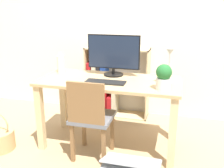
# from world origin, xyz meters

# --- Properties ---
(ground_plane) EXTENTS (10.00, 10.00, 0.00)m
(ground_plane) POSITION_xyz_m (0.00, 0.00, 0.00)
(ground_plane) COLOR tan
(wall_back) EXTENTS (8.00, 0.05, 2.60)m
(wall_back) POSITION_xyz_m (0.00, 1.00, 1.30)
(wall_back) COLOR silver
(wall_back) RESTS_ON ground_plane
(desk) EXTENTS (1.49, 0.68, 0.76)m
(desk) POSITION_xyz_m (0.00, 0.00, 0.62)
(desk) COLOR tan
(desk) RESTS_ON ground_plane
(monitor) EXTENTS (0.59, 0.22, 0.45)m
(monitor) POSITION_xyz_m (-0.01, 0.20, 1.00)
(monitor) COLOR black
(monitor) RESTS_ON desk
(keyboard) EXTENTS (0.41, 0.14, 0.02)m
(keyboard) POSITION_xyz_m (-0.01, -0.11, 0.77)
(keyboard) COLOR black
(keyboard) RESTS_ON desk
(vase) EXTENTS (0.08, 0.08, 0.24)m
(vase) POSITION_xyz_m (-0.63, 0.14, 0.87)
(vase) COLOR silver
(vase) RESTS_ON desk
(desk_lamp) EXTENTS (0.10, 0.19, 0.37)m
(desk_lamp) POSITION_xyz_m (0.61, 0.01, 0.98)
(desk_lamp) COLOR #B7B7BC
(desk_lamp) RESTS_ON desk
(potted_plant) EXTENTS (0.15, 0.15, 0.24)m
(potted_plant) POSITION_xyz_m (0.57, -0.18, 0.88)
(potted_plant) COLOR silver
(potted_plant) RESTS_ON desk
(chair) EXTENTS (0.40, 0.40, 0.85)m
(chair) POSITION_xyz_m (-0.11, -0.33, 0.47)
(chair) COLOR slate
(chair) RESTS_ON ground_plane
(bookshelf) EXTENTS (0.87, 0.28, 0.97)m
(bookshelf) POSITION_xyz_m (-0.27, 0.83, 0.42)
(bookshelf) COLOR #D8BC8C
(bookshelf) RESTS_ON ground_plane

